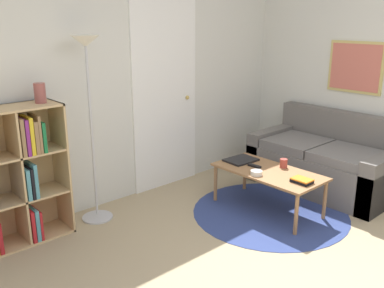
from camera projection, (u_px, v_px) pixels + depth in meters
The scene contains 12 objects.
wall_back at pixel (118, 77), 4.26m from camera, with size 7.54×0.11×2.60m.
wall_right at pixel (351, 69), 4.82m from camera, with size 0.08×5.48×2.60m.
rug at pixel (270, 212), 4.24m from camera, with size 1.52×1.52×0.01m.
floor_lamp at pixel (88, 80), 3.75m from camera, with size 0.29×0.29×1.72m.
couch at pixel (326, 163), 4.82m from camera, with size 0.85×1.54×0.83m.
coffee_table at pixel (268, 174), 4.21m from camera, with size 0.55×1.08×0.41m.
laptop at pixel (241, 160), 4.48m from camera, with size 0.33×0.26×0.02m.
bowl at pixel (256, 173), 4.07m from camera, with size 0.11×0.11×0.04m.
book_stack_on_table at pixel (302, 181), 3.89m from camera, with size 0.13×0.18×0.04m.
cup at pixel (284, 163), 4.27m from camera, with size 0.08×0.08×0.09m.
remote at pixel (254, 166), 4.30m from camera, with size 0.05×0.14×0.02m.
vase_on_shelf at pixel (40, 93), 3.54m from camera, with size 0.09×0.09×0.17m.
Camera 1 is at (-2.30, -1.16, 1.87)m, focal length 40.00 mm.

